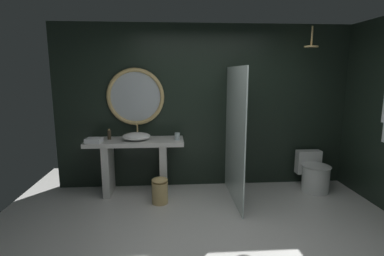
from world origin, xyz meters
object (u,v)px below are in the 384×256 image
round_wall_mirror (136,97)px  folded_hand_towel (94,140)px  soap_dispenser (109,135)px  toilet (314,174)px  tumbler_cup (177,136)px  rain_shower_head (311,45)px  vessel_sink (136,136)px  waste_bin (160,190)px

round_wall_mirror → folded_hand_towel: bearing=-144.7°
soap_dispenser → round_wall_mirror: (0.39, 0.20, 0.56)m
toilet → tumbler_cup: bearing=179.5°
soap_dispenser → rain_shower_head: (2.97, -0.21, 1.32)m
soap_dispenser → vessel_sink: bearing=-11.1°
tumbler_cup → soap_dispenser: 1.04m
tumbler_cup → toilet: bearing=-0.5°
soap_dispenser → toilet: 3.27m
vessel_sink → waste_bin: (0.35, -0.37, -0.72)m
folded_hand_towel → waste_bin: bearing=-14.5°
tumbler_cup → round_wall_mirror: (-0.64, 0.30, 0.57)m
rain_shower_head → toilet: 2.00m
tumbler_cup → rain_shower_head: size_ratio=0.37×
soap_dispenser → folded_hand_towel: soap_dispenser is taller
tumbler_cup → round_wall_mirror: bearing=154.7°
vessel_sink → folded_hand_towel: vessel_sink is taller
soap_dispenser → waste_bin: size_ratio=0.43×
vessel_sink → tumbler_cup: vessel_sink is taller
round_wall_mirror → folded_hand_towel: 0.92m
tumbler_cup → rain_shower_head: bearing=-3.1°
rain_shower_head → tumbler_cup: bearing=176.9°
vessel_sink → round_wall_mirror: round_wall_mirror is taller
soap_dispenser → folded_hand_towel: (-0.18, -0.21, -0.04)m
soap_dispenser → round_wall_mirror: size_ratio=0.18×
vessel_sink → waste_bin: bearing=-46.6°
tumbler_cup → toilet: tumbler_cup is taller
rain_shower_head → folded_hand_towel: rain_shower_head is taller
vessel_sink → rain_shower_head: (2.55, -0.13, 1.33)m
round_wall_mirror → waste_bin: bearing=-59.9°
tumbler_cup → folded_hand_towel: tumbler_cup is taller
toilet → waste_bin: (-2.43, -0.33, -0.07)m
toilet → vessel_sink: bearing=179.1°
vessel_sink → rain_shower_head: rain_shower_head is taller
soap_dispenser → round_wall_mirror: round_wall_mirror is taller
rain_shower_head → waste_bin: bearing=-173.7°
toilet → waste_bin: bearing=-172.3°
vessel_sink → round_wall_mirror: (-0.03, 0.28, 0.57)m
tumbler_cup → round_wall_mirror: round_wall_mirror is taller
tumbler_cup → soap_dispenser: (-1.03, 0.11, 0.02)m
rain_shower_head → waste_bin: size_ratio=0.77×
vessel_sink → soap_dispenser: vessel_sink is taller
rain_shower_head → waste_bin: rain_shower_head is taller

